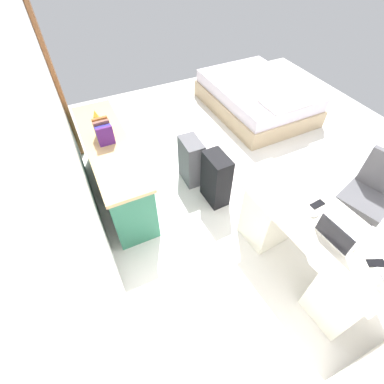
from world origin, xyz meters
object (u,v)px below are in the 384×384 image
(bed, at_px, (256,97))
(desk, at_px, (310,244))
(credenza, at_px, (115,169))
(suitcase_black, at_px, (216,179))
(office_chair, at_px, (366,200))
(cell_phone_by_mouse, at_px, (317,204))
(computer_mouse, at_px, (315,214))
(laptop, at_px, (337,235))
(suitcase_spare_grey, at_px, (191,161))
(figurine_small, at_px, (95,114))
(cell_phone_near_laptop, at_px, (376,263))

(bed, bearing_deg, desk, 154.84)
(credenza, xyz_separation_m, suitcase_black, (-0.64, -1.04, -0.05))
(office_chair, distance_m, cell_phone_by_mouse, 0.85)
(bed, height_order, computer_mouse, computer_mouse)
(laptop, distance_m, cell_phone_by_mouse, 0.37)
(bed, bearing_deg, laptop, 155.67)
(desk, height_order, office_chair, office_chair)
(office_chair, height_order, suitcase_spare_grey, office_chair)
(suitcase_black, distance_m, computer_mouse, 1.22)
(desk, distance_m, figurine_small, 2.79)
(bed, bearing_deg, cell_phone_near_laptop, 159.67)
(suitcase_black, distance_m, suitcase_spare_grey, 0.46)
(bed, distance_m, suitcase_black, 2.23)
(laptop, relative_size, figurine_small, 2.97)
(desk, distance_m, suitcase_spare_grey, 1.71)
(credenza, bearing_deg, desk, -142.67)
(office_chair, bearing_deg, credenza, 53.86)
(credenza, height_order, cell_phone_near_laptop, credenza)
(suitcase_black, bearing_deg, desk, -165.29)
(bed, height_order, cell_phone_near_laptop, cell_phone_near_laptop)
(computer_mouse, xyz_separation_m, cell_phone_by_mouse, (0.08, -0.11, -0.01))
(figurine_small, bearing_deg, laptop, -151.55)
(credenza, height_order, suitcase_spare_grey, credenza)
(suitcase_spare_grey, xyz_separation_m, cell_phone_by_mouse, (-1.46, -0.57, 0.42))
(cell_phone_by_mouse, distance_m, figurine_small, 2.66)
(suitcase_black, distance_m, laptop, 1.47)
(desk, relative_size, office_chair, 1.58)
(suitcase_spare_grey, height_order, laptop, laptop)
(office_chair, relative_size, suitcase_spare_grey, 1.51)
(suitcase_spare_grey, distance_m, laptop, 1.92)
(computer_mouse, bearing_deg, cell_phone_near_laptop, -174.40)
(bed, relative_size, suitcase_black, 2.84)
(office_chair, xyz_separation_m, suitcase_spare_grey, (1.48, 1.37, -0.11))
(suitcase_spare_grey, height_order, computer_mouse, computer_mouse)
(laptop, bearing_deg, credenza, 34.43)
(suitcase_spare_grey, bearing_deg, bed, -57.27)
(desk, relative_size, suitcase_black, 2.20)
(credenza, relative_size, laptop, 5.51)
(computer_mouse, distance_m, figurine_small, 2.67)
(credenza, relative_size, suitcase_black, 2.66)
(office_chair, bearing_deg, suitcase_spare_grey, 42.69)
(cell_phone_by_mouse, bearing_deg, cell_phone_near_laptop, 175.08)
(desk, relative_size, cell_phone_near_laptop, 10.94)
(suitcase_black, bearing_deg, computer_mouse, -164.25)
(laptop, xyz_separation_m, cell_phone_by_mouse, (0.34, -0.13, -0.04))
(office_chair, xyz_separation_m, suitcase_black, (1.04, 1.26, -0.08))
(bed, distance_m, cell_phone_near_laptop, 3.43)
(office_chair, xyz_separation_m, cell_phone_by_mouse, (0.02, 0.79, 0.31))
(suitcase_spare_grey, height_order, cell_phone_by_mouse, cell_phone_by_mouse)
(suitcase_spare_grey, relative_size, figurine_small, 5.65)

